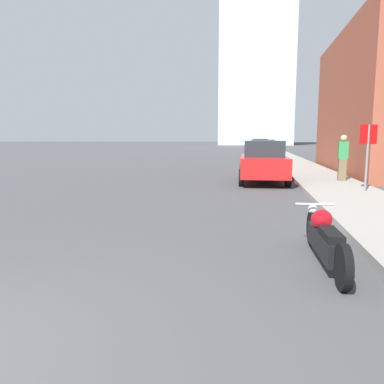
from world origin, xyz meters
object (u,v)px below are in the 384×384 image
(parked_car_red, at_px, (263,162))
(parked_car_green, at_px, (260,148))
(parked_car_yellow, at_px, (262,152))
(pedestrian, at_px, (343,157))
(motorcycle, at_px, (325,238))
(stop_sign, at_px, (368,146))

(parked_car_red, distance_m, parked_car_green, 23.59)
(parked_car_yellow, relative_size, pedestrian, 2.26)
(parked_car_red, height_order, pedestrian, pedestrian)
(motorcycle, relative_size, stop_sign, 1.22)
(parked_car_green, bearing_deg, pedestrian, -80.03)
(parked_car_red, distance_m, pedestrian, 3.06)
(parked_car_green, relative_size, stop_sign, 1.89)
(pedestrian, bearing_deg, stop_sign, -89.16)
(motorcycle, bearing_deg, parked_car_green, 88.77)
(parked_car_yellow, bearing_deg, pedestrian, -80.99)
(motorcycle, height_order, parked_car_green, parked_car_green)
(parked_car_red, bearing_deg, motorcycle, -87.64)
(parked_car_green, distance_m, pedestrian, 23.83)
(parked_car_yellow, relative_size, stop_sign, 1.95)
(parked_car_yellow, xyz_separation_m, parked_car_green, (0.07, 12.24, 0.03))
(motorcycle, relative_size, pedestrian, 1.42)
(motorcycle, distance_m, pedestrian, 10.20)
(motorcycle, distance_m, stop_sign, 7.38)
(parked_car_red, relative_size, parked_car_green, 1.09)
(motorcycle, bearing_deg, pedestrian, 74.49)
(parked_car_green, xyz_separation_m, stop_sign, (2.82, -26.69, 0.69))
(pedestrian, bearing_deg, parked_car_green, 96.69)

